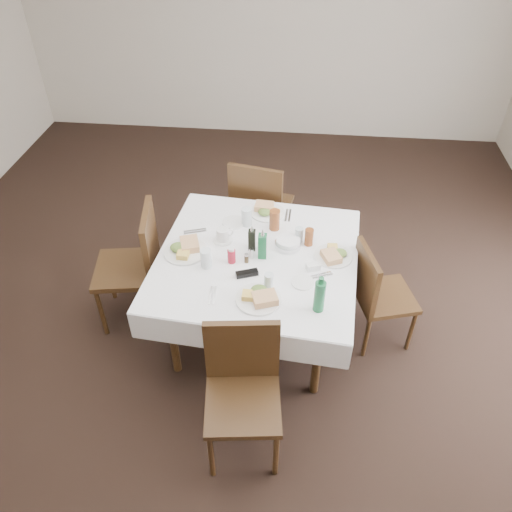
# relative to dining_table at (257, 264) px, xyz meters

# --- Properties ---
(ground_plane) EXTENTS (7.00, 7.00, 0.00)m
(ground_plane) POSITION_rel_dining_table_xyz_m (-0.22, 0.03, -0.69)
(ground_plane) COLOR black
(room_shell) EXTENTS (6.04, 7.04, 2.80)m
(room_shell) POSITION_rel_dining_table_xyz_m (-0.22, 0.03, 1.02)
(room_shell) COLOR beige
(room_shell) RESTS_ON ground
(dining_table) EXTENTS (1.52, 1.52, 0.76)m
(dining_table) POSITION_rel_dining_table_xyz_m (0.00, 0.00, 0.00)
(dining_table) COLOR black
(dining_table) RESTS_ON ground
(chair_north) EXTENTS (0.56, 0.56, 1.00)m
(chair_north) POSITION_rel_dining_table_xyz_m (-0.08, 0.94, -0.12)
(chair_north) COLOR black
(chair_north) RESTS_ON ground
(chair_south) EXTENTS (0.50, 0.50, 0.94)m
(chair_south) POSITION_rel_dining_table_xyz_m (0.01, -0.92, -0.15)
(chair_south) COLOR black
(chair_south) RESTS_ON ground
(chair_east) EXTENTS (0.51, 0.51, 0.87)m
(chair_east) POSITION_rel_dining_table_xyz_m (0.87, 0.01, -0.19)
(chair_east) COLOR black
(chair_east) RESTS_ON ground
(chair_west) EXTENTS (0.55, 0.55, 1.00)m
(chair_west) POSITION_rel_dining_table_xyz_m (-0.93, 0.08, -0.11)
(chair_west) COLOR black
(chair_west) RESTS_ON ground
(meal_north) EXTENTS (0.27, 0.27, 0.06)m
(meal_north) POSITION_rel_dining_table_xyz_m (0.02, 0.54, 0.10)
(meal_north) COLOR white
(meal_north) RESTS_ON dining_table
(meal_south) EXTENTS (0.30, 0.30, 0.06)m
(meal_south) POSITION_rel_dining_table_xyz_m (0.06, -0.44, 0.10)
(meal_south) COLOR white
(meal_south) RESTS_ON dining_table
(meal_east) EXTENTS (0.27, 0.27, 0.06)m
(meal_east) POSITION_rel_dining_table_xyz_m (0.54, 0.04, 0.10)
(meal_east) COLOR white
(meal_east) RESTS_ON dining_table
(meal_west) EXTENTS (0.31, 0.31, 0.07)m
(meal_west) POSITION_rel_dining_table_xyz_m (-0.52, -0.01, 0.10)
(meal_west) COLOR white
(meal_west) RESTS_ON dining_table
(side_plate_a) EXTENTS (0.18, 0.18, 0.01)m
(side_plate_a) POSITION_rel_dining_table_xyz_m (-0.22, 0.38, 0.08)
(side_plate_a) COLOR white
(side_plate_a) RESTS_ON dining_table
(side_plate_b) EXTENTS (0.15, 0.15, 0.01)m
(side_plate_b) POSITION_rel_dining_table_xyz_m (0.33, -0.25, 0.08)
(side_plate_b) COLOR white
(side_plate_b) RESTS_ON dining_table
(water_n) EXTENTS (0.08, 0.08, 0.15)m
(water_n) POSITION_rel_dining_table_xyz_m (-0.12, 0.37, 0.15)
(water_n) COLOR silver
(water_n) RESTS_ON dining_table
(water_s) EXTENTS (0.06, 0.06, 0.11)m
(water_s) POSITION_rel_dining_table_xyz_m (0.11, -0.32, 0.13)
(water_s) COLOR silver
(water_s) RESTS_ON dining_table
(water_e) EXTENTS (0.06, 0.06, 0.11)m
(water_e) POSITION_rel_dining_table_xyz_m (0.29, 0.20, 0.13)
(water_e) COLOR silver
(water_e) RESTS_ON dining_table
(water_w) EXTENTS (0.08, 0.08, 0.14)m
(water_w) POSITION_rel_dining_table_xyz_m (-0.34, -0.15, 0.15)
(water_w) COLOR silver
(water_w) RESTS_ON dining_table
(iced_tea_a) EXTENTS (0.08, 0.08, 0.16)m
(iced_tea_a) POSITION_rel_dining_table_xyz_m (0.10, 0.33, 0.16)
(iced_tea_a) COLOR brown
(iced_tea_a) RESTS_ON dining_table
(iced_tea_b) EXTENTS (0.06, 0.06, 0.13)m
(iced_tea_b) POSITION_rel_dining_table_xyz_m (0.36, 0.17, 0.14)
(iced_tea_b) COLOR brown
(iced_tea_b) RESTS_ON dining_table
(bread_basket) EXTENTS (0.19, 0.19, 0.06)m
(bread_basket) POSITION_rel_dining_table_xyz_m (0.21, 0.13, 0.11)
(bread_basket) COLOR silver
(bread_basket) RESTS_ON dining_table
(oil_cruet_dark) EXTENTS (0.05, 0.05, 0.21)m
(oil_cruet_dark) POSITION_rel_dining_table_xyz_m (-0.04, 0.07, 0.17)
(oil_cruet_dark) COLOR black
(oil_cruet_dark) RESTS_ON dining_table
(oil_cruet_green) EXTENTS (0.06, 0.06, 0.25)m
(oil_cruet_green) POSITION_rel_dining_table_xyz_m (0.04, -0.00, 0.18)
(oil_cruet_green) COLOR #196135
(oil_cruet_green) RESTS_ON dining_table
(ketchup_bottle) EXTENTS (0.06, 0.06, 0.12)m
(ketchup_bottle) POSITION_rel_dining_table_xyz_m (-0.17, -0.08, 0.13)
(ketchup_bottle) COLOR #B2192D
(ketchup_bottle) RESTS_ON dining_table
(salt_shaker) EXTENTS (0.03, 0.03, 0.08)m
(salt_shaker) POSITION_rel_dining_table_xyz_m (-0.04, -0.02, 0.11)
(salt_shaker) COLOR white
(salt_shaker) RESTS_ON dining_table
(pepper_shaker) EXTENTS (0.03, 0.03, 0.07)m
(pepper_shaker) POSITION_rel_dining_table_xyz_m (-0.07, -0.07, 0.11)
(pepper_shaker) COLOR #3C2D19
(pepper_shaker) RESTS_ON dining_table
(coffee_mug) EXTENTS (0.15, 0.15, 0.11)m
(coffee_mug) POSITION_rel_dining_table_xyz_m (-0.27, 0.15, 0.12)
(coffee_mug) COLOR white
(coffee_mug) RESTS_ON dining_table
(sunglasses) EXTENTS (0.16, 0.10, 0.03)m
(sunglasses) POSITION_rel_dining_table_xyz_m (-0.05, -0.21, 0.09)
(sunglasses) COLOR black
(sunglasses) RESTS_ON dining_table
(green_bottle) EXTENTS (0.07, 0.07, 0.27)m
(green_bottle) POSITION_rel_dining_table_xyz_m (0.44, -0.48, 0.19)
(green_bottle) COLOR #196135
(green_bottle) RESTS_ON dining_table
(sugar_caddy) EXTENTS (0.11, 0.08, 0.05)m
(sugar_caddy) POSITION_rel_dining_table_xyz_m (0.40, -0.10, 0.10)
(sugar_caddy) COLOR white
(sugar_caddy) RESTS_ON dining_table
(cutlery_n) EXTENTS (0.05, 0.17, 0.01)m
(cutlery_n) POSITION_rel_dining_table_xyz_m (0.19, 0.52, 0.08)
(cutlery_n) COLOR silver
(cutlery_n) RESTS_ON dining_table
(cutlery_s) EXTENTS (0.05, 0.16, 0.01)m
(cutlery_s) POSITION_rel_dining_table_xyz_m (-0.25, -0.43, 0.08)
(cutlery_s) COLOR silver
(cutlery_s) RESTS_ON dining_table
(cutlery_e) EXTENTS (0.16, 0.10, 0.01)m
(cutlery_e) POSITION_rel_dining_table_xyz_m (0.46, -0.16, 0.08)
(cutlery_e) COLOR silver
(cutlery_e) RESTS_ON dining_table
(cutlery_w) EXTENTS (0.17, 0.09, 0.01)m
(cutlery_w) POSITION_rel_dining_table_xyz_m (-0.49, 0.24, 0.08)
(cutlery_w) COLOR silver
(cutlery_w) RESTS_ON dining_table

